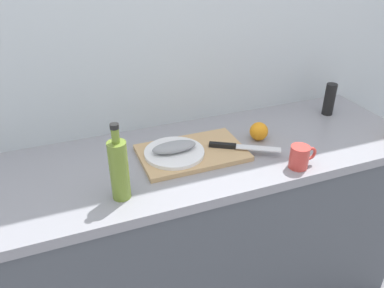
{
  "coord_description": "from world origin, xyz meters",
  "views": [
    {
      "loc": [
        -0.47,
        -1.25,
        1.72
      ],
      "look_at": [
        0.02,
        0.0,
        0.95
      ],
      "focal_mm": 36.15,
      "sensor_mm": 36.0,
      "label": 1
    }
  ],
  "objects_px": {
    "white_plate": "(175,153)",
    "olive_oil_bottle": "(119,169)",
    "fish_fillet": "(175,148)",
    "pepper_mill": "(329,99)",
    "cutting_board": "(192,153)",
    "coffee_mug_0": "(300,157)",
    "chef_knife": "(236,146)"
  },
  "relations": [
    {
      "from": "chef_knife",
      "to": "olive_oil_bottle",
      "type": "relative_size",
      "value": 0.94
    },
    {
      "from": "fish_fillet",
      "to": "coffee_mug_0",
      "type": "xyz_separation_m",
      "value": [
        0.43,
        -0.23,
        -0.01
      ]
    },
    {
      "from": "cutting_board",
      "to": "olive_oil_bottle",
      "type": "xyz_separation_m",
      "value": [
        -0.32,
        -0.17,
        0.1
      ]
    },
    {
      "from": "coffee_mug_0",
      "to": "pepper_mill",
      "type": "xyz_separation_m",
      "value": [
        0.41,
        0.35,
        0.03
      ]
    },
    {
      "from": "olive_oil_bottle",
      "to": "pepper_mill",
      "type": "height_order",
      "value": "olive_oil_bottle"
    },
    {
      "from": "cutting_board",
      "to": "fish_fillet",
      "type": "xyz_separation_m",
      "value": [
        -0.08,
        -0.01,
        0.04
      ]
    },
    {
      "from": "olive_oil_bottle",
      "to": "coffee_mug_0",
      "type": "height_order",
      "value": "olive_oil_bottle"
    },
    {
      "from": "chef_knife",
      "to": "white_plate",
      "type": "bearing_deg",
      "value": -159.18
    },
    {
      "from": "olive_oil_bottle",
      "to": "pepper_mill",
      "type": "xyz_separation_m",
      "value": [
        1.08,
        0.29,
        -0.04
      ]
    },
    {
      "from": "white_plate",
      "to": "olive_oil_bottle",
      "type": "bearing_deg",
      "value": -146.38
    },
    {
      "from": "white_plate",
      "to": "pepper_mill",
      "type": "height_order",
      "value": "pepper_mill"
    },
    {
      "from": "coffee_mug_0",
      "to": "fish_fillet",
      "type": "bearing_deg",
      "value": 151.98
    },
    {
      "from": "white_plate",
      "to": "pepper_mill",
      "type": "relative_size",
      "value": 1.54
    },
    {
      "from": "fish_fillet",
      "to": "coffee_mug_0",
      "type": "distance_m",
      "value": 0.48
    },
    {
      "from": "white_plate",
      "to": "fish_fillet",
      "type": "distance_m",
      "value": 0.03
    },
    {
      "from": "chef_knife",
      "to": "pepper_mill",
      "type": "height_order",
      "value": "pepper_mill"
    },
    {
      "from": "cutting_board",
      "to": "fish_fillet",
      "type": "distance_m",
      "value": 0.09
    },
    {
      "from": "white_plate",
      "to": "pepper_mill",
      "type": "xyz_separation_m",
      "value": [
        0.84,
        0.13,
        0.05
      ]
    },
    {
      "from": "fish_fillet",
      "to": "chef_knife",
      "type": "height_order",
      "value": "fish_fillet"
    },
    {
      "from": "fish_fillet",
      "to": "olive_oil_bottle",
      "type": "xyz_separation_m",
      "value": [
        -0.25,
        -0.17,
        0.06
      ]
    },
    {
      "from": "coffee_mug_0",
      "to": "cutting_board",
      "type": "bearing_deg",
      "value": 146.4
    },
    {
      "from": "white_plate",
      "to": "coffee_mug_0",
      "type": "xyz_separation_m",
      "value": [
        0.43,
        -0.23,
        0.02
      ]
    },
    {
      "from": "white_plate",
      "to": "fish_fillet",
      "type": "xyz_separation_m",
      "value": [
        -0.0,
        0.0,
        0.03
      ]
    },
    {
      "from": "white_plate",
      "to": "olive_oil_bottle",
      "type": "xyz_separation_m",
      "value": [
        -0.25,
        -0.17,
        0.09
      ]
    },
    {
      "from": "white_plate",
      "to": "cutting_board",
      "type": "bearing_deg",
      "value": 4.45
    },
    {
      "from": "cutting_board",
      "to": "coffee_mug_0",
      "type": "bearing_deg",
      "value": -33.6
    },
    {
      "from": "cutting_board",
      "to": "pepper_mill",
      "type": "bearing_deg",
      "value": 8.94
    },
    {
      "from": "cutting_board",
      "to": "coffee_mug_0",
      "type": "height_order",
      "value": "coffee_mug_0"
    },
    {
      "from": "fish_fillet",
      "to": "olive_oil_bottle",
      "type": "height_order",
      "value": "olive_oil_bottle"
    },
    {
      "from": "fish_fillet",
      "to": "olive_oil_bottle",
      "type": "distance_m",
      "value": 0.3
    },
    {
      "from": "fish_fillet",
      "to": "pepper_mill",
      "type": "distance_m",
      "value": 0.85
    },
    {
      "from": "fish_fillet",
      "to": "pepper_mill",
      "type": "xyz_separation_m",
      "value": [
        0.84,
        0.13,
        0.02
      ]
    }
  ]
}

